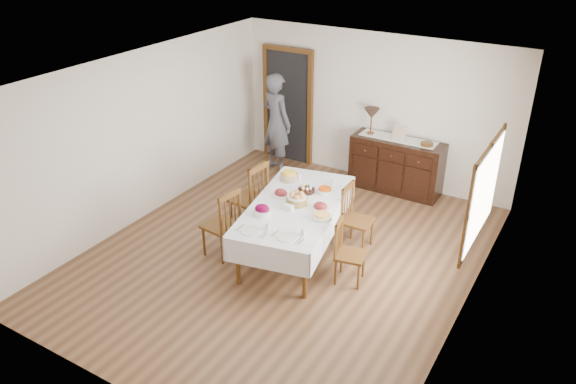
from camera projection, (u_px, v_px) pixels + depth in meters
The scene contains 26 objects.
ground at pixel (284, 254), 7.98m from camera, with size 6.00×6.00×0.00m, color brown.
room_shell at pixel (291, 135), 7.63m from camera, with size 5.02×6.02×2.65m.
dining_table at pixel (295, 210), 7.73m from camera, with size 1.57×2.44×0.78m.
chair_left_near at pixel (223, 223), 7.72m from camera, with size 0.48×0.48×1.04m.
chair_left_far at pixel (251, 196), 8.34m from camera, with size 0.51×0.51×1.12m.
chair_right_near at pixel (347, 251), 7.23m from camera, with size 0.44×0.44×0.89m.
chair_right_far at pixel (355, 217), 7.96m from camera, with size 0.40×0.40×0.96m.
sideboard at pixel (396, 165), 9.58m from camera, with size 1.56×0.56×0.93m.
person at pixel (277, 119), 10.15m from camera, with size 0.61×0.39×1.95m, color #50525D.
bread_basket at pixel (297, 199), 7.66m from camera, with size 0.29×0.29×0.17m.
egg_basket at pixel (306, 189), 7.99m from camera, with size 0.24×0.24×0.11m.
ham_platter_a at pixel (281, 193), 7.91m from camera, with size 0.30×0.30×0.11m.
ham_platter_b at pixel (320, 207), 7.56m from camera, with size 0.28×0.28×0.11m.
beet_bowl at pixel (262, 210), 7.39m from camera, with size 0.24×0.24×0.15m.
carrot_bowl at pixel (325, 191), 7.96m from camera, with size 0.21×0.21×0.09m.
pineapple_bowl at pixel (289, 176), 8.34m from camera, with size 0.27×0.27×0.14m.
casserole_dish at pixel (322, 216), 7.32m from camera, with size 0.26×0.26×0.07m.
butter_dish at pixel (288, 207), 7.53m from camera, with size 0.15×0.12×0.07m.
setting_left at pixel (256, 229), 7.04m from camera, with size 0.44×0.31×0.10m.
setting_right at pixel (292, 235), 6.92m from camera, with size 0.44×0.31×0.10m.
glass_far_a at pixel (300, 177), 8.32m from camera, with size 0.06×0.06×0.10m.
glass_far_b at pixel (334, 182), 8.19m from camera, with size 0.06×0.06×0.10m.
runner at pixel (398, 139), 9.41m from camera, with size 1.30×0.35×0.01m.
table_lamp at pixel (372, 114), 9.45m from camera, with size 0.26×0.26×0.46m.
picture_frame at pixel (399, 133), 9.26m from camera, with size 0.22×0.08×0.28m.
deco_bowl at pixel (427, 144), 9.12m from camera, with size 0.20×0.20×0.06m.
Camera 1 is at (3.48, -5.73, 4.42)m, focal length 35.00 mm.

